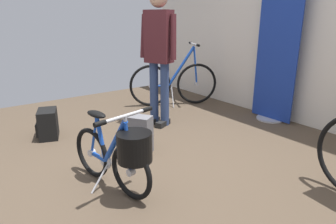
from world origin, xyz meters
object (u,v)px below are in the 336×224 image
folding_bike_foreground (119,153)px  visitor_near_wall (159,50)px  floor_banner_stand (276,60)px  display_bike_right (174,82)px  handbag_on_floor (48,124)px  backpack_on_floor (139,135)px

folding_bike_foreground → visitor_near_wall: size_ratio=0.57×
floor_banner_stand → display_bike_right: 1.57m
handbag_on_floor → folding_bike_foreground: bearing=5.1°
display_bike_right → backpack_on_floor: (1.20, -1.37, -0.17)m
display_bike_right → backpack_on_floor: size_ratio=3.27×
folding_bike_foreground → floor_banner_stand: bearing=98.9°
floor_banner_stand → display_bike_right: bearing=-155.5°
backpack_on_floor → handbag_on_floor: size_ratio=1.07×
folding_bike_foreground → handbag_on_floor: bearing=-174.9°
floor_banner_stand → backpack_on_floor: size_ratio=4.60×
folding_bike_foreground → display_bike_right: display_bike_right is taller
backpack_on_floor → handbag_on_floor: 1.16m
visitor_near_wall → handbag_on_floor: bearing=-106.2°
visitor_near_wall → folding_bike_foreground: bearing=-45.6°
visitor_near_wall → handbag_on_floor: (-0.38, -1.31, -0.79)m
display_bike_right → backpack_on_floor: 1.83m
display_bike_right → handbag_on_floor: 2.04m
floor_banner_stand → handbag_on_floor: 2.95m
folding_bike_foreground → backpack_on_floor: bearing=137.8°
display_bike_right → handbag_on_floor: bearing=-83.5°
folding_bike_foreground → handbag_on_floor: (-1.53, -0.14, -0.18)m
folding_bike_foreground → visitor_near_wall: visitor_near_wall is taller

